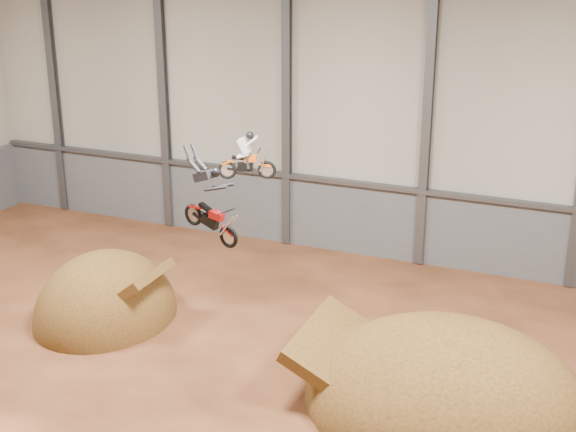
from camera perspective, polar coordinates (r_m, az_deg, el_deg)
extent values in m
plane|color=#492413|center=(26.65, -5.89, -13.87)|extent=(40.00, 40.00, 0.00)
cube|color=#A49F92|center=(36.88, 4.86, 7.59)|extent=(40.00, 0.10, 14.00)
cube|color=#57595F|center=(38.23, 4.59, -0.15)|extent=(39.80, 0.18, 3.50)
cube|color=#47494F|center=(37.52, 4.60, 2.36)|extent=(39.80, 0.35, 0.20)
cube|color=#47494F|center=(44.59, -16.31, 8.99)|extent=(0.40, 0.36, 13.90)
cube|color=#47494F|center=(40.80, -8.86, 8.60)|extent=(0.40, 0.36, 13.90)
cube|color=#47494F|center=(37.82, -0.08, 7.96)|extent=(0.40, 0.36, 13.90)
cube|color=#47494F|center=(35.84, 9.88, 7.02)|extent=(0.40, 0.36, 13.90)
ellipsoid|color=#3D260F|center=(33.28, -12.77, -7.03)|extent=(5.41, 6.24, 5.41)
ellipsoid|color=#3D260F|center=(27.44, 11.14, -13.09)|extent=(9.40, 8.32, 5.43)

